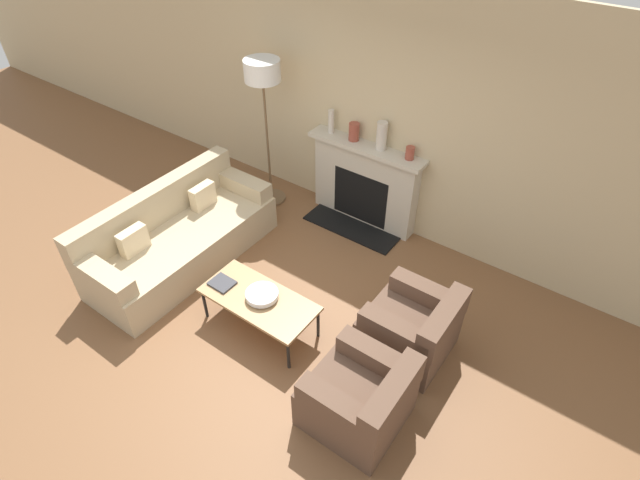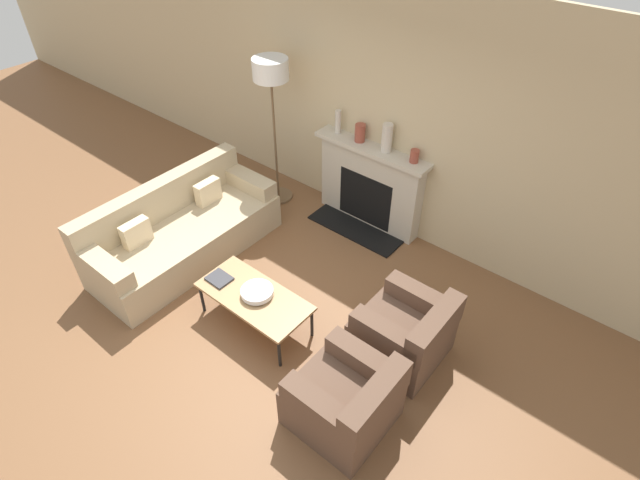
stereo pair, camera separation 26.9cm
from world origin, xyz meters
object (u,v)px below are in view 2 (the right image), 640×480
(armchair_near, at_px, (346,400))
(book, at_px, (219,279))
(bowl, at_px, (257,292))
(mantel_vase_left, at_px, (338,122))
(coffee_table, at_px, (254,297))
(floor_lamp, at_px, (271,84))
(couch, at_px, (182,232))
(mantel_vase_right, at_px, (414,156))
(mantel_vase_center_left, at_px, (360,133))
(mantel_vase_center_right, at_px, (387,138))
(fireplace, at_px, (369,186))
(armchair_far, at_px, (405,333))

(armchair_near, height_order, book, armchair_near)
(bowl, bearing_deg, book, -168.40)
(mantel_vase_left, bearing_deg, coffee_table, -73.29)
(book, xyz_separation_m, floor_lamp, (-0.94, 1.86, 1.20))
(couch, xyz_separation_m, mantel_vase_right, (1.86, 1.92, 0.84))
(mantel_vase_left, xyz_separation_m, mantel_vase_right, (1.07, 0.00, -0.07))
(mantel_vase_center_left, bearing_deg, mantel_vase_right, 0.00)
(coffee_table, height_order, mantel_vase_center_right, mantel_vase_center_right)
(armchair_near, relative_size, book, 3.28)
(fireplace, xyz_separation_m, mantel_vase_left, (-0.52, 0.01, 0.70))
(coffee_table, bearing_deg, mantel_vase_center_left, 98.45)
(fireplace, distance_m, armchair_far, 2.14)
(bowl, bearing_deg, couch, 171.55)
(coffee_table, xyz_separation_m, floor_lamp, (-1.37, 1.80, 1.24))
(couch, distance_m, floor_lamp, 2.03)
(armchair_far, xyz_separation_m, book, (-1.80, -0.69, 0.12))
(couch, height_order, bowl, couch)
(mantel_vase_left, height_order, mantel_vase_center_left, mantel_vase_left)
(book, bearing_deg, mantel_vase_right, 69.88)
(fireplace, distance_m, book, 2.24)
(armchair_near, xyz_separation_m, floor_lamp, (-2.74, 2.10, 1.31))
(couch, distance_m, book, 1.06)
(fireplace, relative_size, mantel_vase_right, 10.07)
(armchair_far, distance_m, floor_lamp, 3.26)
(armchair_far, relative_size, bowl, 2.45)
(fireplace, bearing_deg, mantel_vase_left, 178.37)
(floor_lamp, xyz_separation_m, mantel_vase_center_left, (1.05, 0.36, -0.43))
(floor_lamp, bearing_deg, armchair_near, -37.42)
(mantel_vase_center_right, bearing_deg, armchair_near, -61.81)
(mantel_vase_left, xyz_separation_m, mantel_vase_center_left, (0.33, 0.00, -0.04))
(coffee_table, bearing_deg, mantel_vase_left, 106.71)
(couch, xyz_separation_m, book, (1.01, -0.31, 0.10))
(book, relative_size, mantel_vase_right, 1.63)
(book, xyz_separation_m, mantel_vase_right, (0.85, 2.23, 0.73))
(fireplace, height_order, mantel_vase_left, mantel_vase_left)
(mantel_vase_left, bearing_deg, armchair_near, -50.65)
(armchair_near, height_order, mantel_vase_left, mantel_vase_left)
(armchair_near, bearing_deg, floor_lamp, -127.42)
(mantel_vase_center_right, distance_m, mantel_vase_right, 0.38)
(couch, xyz_separation_m, mantel_vase_left, (0.79, 1.92, 0.91))
(armchair_near, distance_m, mantel_vase_right, 2.77)
(couch, height_order, mantel_vase_left, mantel_vase_left)
(bowl, distance_m, book, 0.46)
(floor_lamp, distance_m, mantel_vase_left, 0.90)
(armchair_far, xyz_separation_m, mantel_vase_center_right, (-1.32, 1.54, 0.95))
(fireplace, bearing_deg, armchair_near, -58.58)
(book, distance_m, mantel_vase_left, 2.38)
(book, xyz_separation_m, mantel_vase_center_right, (0.48, 2.23, 0.83))
(floor_lamp, xyz_separation_m, mantel_vase_right, (1.80, 0.36, -0.46))
(fireplace, height_order, couch, fireplace)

